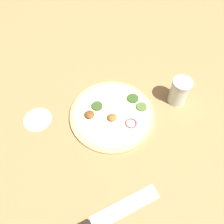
% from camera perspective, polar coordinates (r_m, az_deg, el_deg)
% --- Properties ---
extents(ground_plane, '(3.00, 3.00, 0.00)m').
position_cam_1_polar(ground_plane, '(0.74, -0.00, -0.89)').
color(ground_plane, tan).
extents(pizza, '(0.29, 0.29, 0.03)m').
position_cam_1_polar(pizza, '(0.74, 0.00, -0.55)').
color(pizza, '#D6B77A').
rests_on(pizza, ground_plane).
extents(spice_jar, '(0.07, 0.07, 0.10)m').
position_cam_1_polar(spice_jar, '(0.78, 17.17, 5.19)').
color(spice_jar, silver).
rests_on(spice_jar, ground_plane).
extents(flour_patch, '(0.09, 0.09, 0.00)m').
position_cam_1_polar(flour_patch, '(0.78, -18.85, -1.83)').
color(flour_patch, white).
rests_on(flour_patch, ground_plane).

